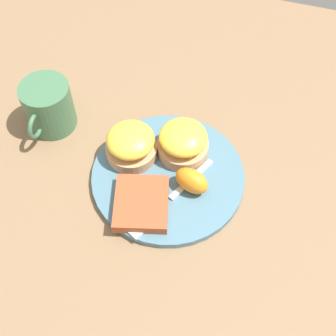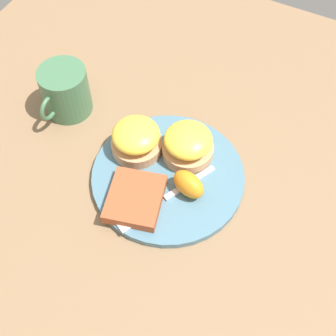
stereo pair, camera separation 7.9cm
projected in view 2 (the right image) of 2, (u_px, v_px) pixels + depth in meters
ground_plane at (168, 179)px, 0.82m from camera, size 1.10×1.10×0.00m
plate at (168, 177)px, 0.82m from camera, size 0.27×0.27×0.01m
sandwich_benedict_left at (188, 144)px, 0.81m from camera, size 0.09×0.09×0.06m
sandwich_benedict_right at (136, 139)px, 0.82m from camera, size 0.09×0.09×0.06m
hashbrown_patty at (135, 199)px, 0.77m from camera, size 0.12×0.11×0.02m
orange_wedge at (188, 184)px, 0.77m from camera, size 0.05×0.07×0.04m
fork at (161, 201)px, 0.78m from camera, size 0.18×0.10×0.00m
cup at (65, 91)px, 0.87m from camera, size 0.12×0.09×0.10m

